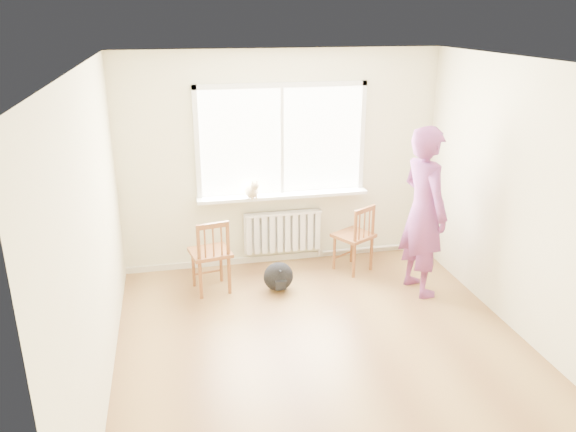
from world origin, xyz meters
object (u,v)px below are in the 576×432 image
person (424,212)px  backpack (278,276)px  chair_right (356,238)px  cat (252,190)px  chair_left (211,256)px

person → backpack: bearing=69.0°
chair_right → person: person is taller
cat → backpack: 1.11m
person → cat: bearing=52.0°
chair_left → person: (2.37, -0.46, 0.52)m
chair_right → person: bearing=100.2°
chair_right → backpack: bearing=-13.3°
chair_left → backpack: size_ratio=2.56×
chair_left → cat: cat is taller
chair_right → backpack: (-1.06, -0.32, -0.27)m
chair_left → person: person is taller
chair_left → cat: bearing=-147.7°
chair_right → backpack: chair_right is taller
person → cat: person is taller
chair_right → person: 1.01m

